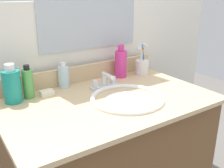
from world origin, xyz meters
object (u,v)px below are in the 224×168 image
object	(u,v)px
bottle_gel_clear	(64,76)
bottle_mouthwash_teal	(12,86)
soap_bar	(47,93)
bottle_soap_pink	(121,63)
faucet	(105,82)
bottle_toner_green	(28,83)
cup_white_ceramic	(142,67)

from	to	relation	value
bottle_gel_clear	bottle_mouthwash_teal	bearing A→B (deg)	-168.29
soap_bar	bottle_soap_pink	bearing A→B (deg)	3.97
faucet	bottle_toner_green	world-z (taller)	bottle_toner_green
bottle_gel_clear	bottle_toner_green	size ratio (longest dim) A/B	0.83
faucet	bottle_mouthwash_teal	size ratio (longest dim) A/B	0.89
faucet	soap_bar	xyz separation A→B (m)	(-0.29, 0.06, -0.02)
soap_bar	cup_white_ceramic	bearing A→B (deg)	0.49
bottle_gel_clear	cup_white_ceramic	world-z (taller)	cup_white_ceramic
bottle_toner_green	bottle_mouthwash_teal	bearing A→B (deg)	-169.62
bottle_toner_green	bottle_mouthwash_teal	world-z (taller)	bottle_mouthwash_teal
bottle_gel_clear	bottle_soap_pink	size ratio (longest dim) A/B	0.70
bottle_mouthwash_teal	cup_white_ceramic	distance (m)	0.76
bottle_gel_clear	bottle_mouthwash_teal	distance (m)	0.28
bottle_toner_green	cup_white_ceramic	distance (m)	0.68
bottle_gel_clear	cup_white_ceramic	distance (m)	0.49
bottle_soap_pink	cup_white_ceramic	bearing A→B (deg)	-11.16
bottle_mouthwash_teal	cup_white_ceramic	bearing A→B (deg)	0.11
faucet	bottle_soap_pink	bearing A→B (deg)	29.60
cup_white_ceramic	bottle_toner_green	bearing A→B (deg)	178.95
bottle_gel_clear	cup_white_ceramic	size ratio (longest dim) A/B	0.70
faucet	cup_white_ceramic	world-z (taller)	cup_white_ceramic
bottle_toner_green	soap_bar	size ratio (longest dim) A/B	2.50
bottle_toner_green	cup_white_ceramic	size ratio (longest dim) A/B	0.84
bottle_toner_green	cup_white_ceramic	xyz separation A→B (m)	(0.68, -0.01, -0.03)
cup_white_ceramic	faucet	bearing A→B (deg)	-167.18
soap_bar	bottle_mouthwash_teal	bearing A→B (deg)	178.62
bottle_soap_pink	faucet	bearing A→B (deg)	-150.40
bottle_toner_green	cup_white_ceramic	bearing A→B (deg)	-1.05
bottle_toner_green	soap_bar	bearing A→B (deg)	-12.62
bottle_toner_green	cup_white_ceramic	world-z (taller)	cup_white_ceramic
bottle_toner_green	bottle_mouthwash_teal	xyz separation A→B (m)	(-0.08, -0.01, 0.01)
bottle_gel_clear	bottle_soap_pink	world-z (taller)	bottle_soap_pink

